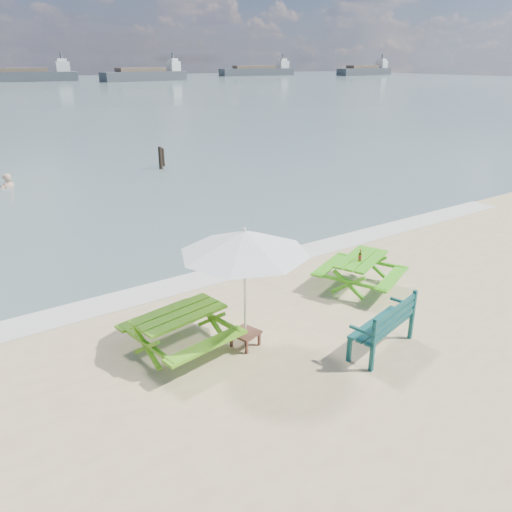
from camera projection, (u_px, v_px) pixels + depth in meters
foam_strip at (219, 274)px, 11.99m from camera, size 22.00×0.90×0.01m
picnic_table_left at (181, 333)px, 8.72m from camera, size 1.84×1.99×0.76m
picnic_table_right at (360, 274)px, 11.13m from camera, size 2.10×2.19×0.74m
park_bench at (381, 335)px, 8.81m from camera, size 1.59×0.84×0.93m
side_table at (245, 338)px, 8.95m from camera, size 0.55×0.55×0.29m
patio_umbrella at (244, 242)px, 8.27m from camera, size 2.77×2.77×2.20m
beer_bottle at (360, 257)px, 10.79m from camera, size 0.07×0.07×0.27m
swimmer at (10, 196)px, 20.33m from camera, size 0.78×0.63×1.86m
mooring_pilings at (162, 160)px, 23.59m from camera, size 0.56×0.76×1.25m
cargo_ships at (160, 74)px, 132.23m from camera, size 153.64×36.12×4.40m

